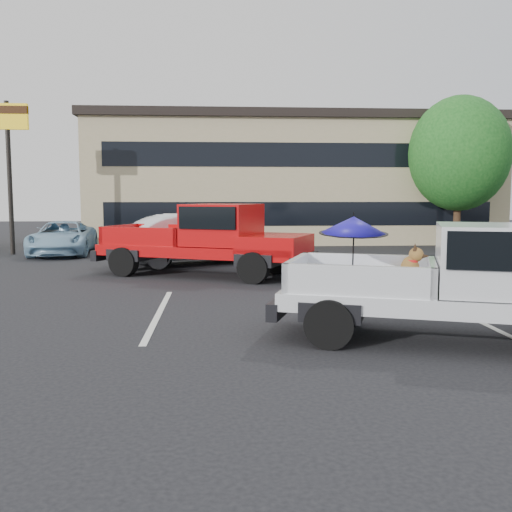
% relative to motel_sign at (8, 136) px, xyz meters
% --- Properties ---
extents(ground, '(90.00, 90.00, 0.00)m').
position_rel_motel_sign_xyz_m(ground, '(10.00, -14.00, -4.65)').
color(ground, black).
rests_on(ground, ground).
extents(stripe_left, '(0.12, 5.00, 0.01)m').
position_rel_motel_sign_xyz_m(stripe_left, '(7.00, -12.00, -4.65)').
color(stripe_left, silver).
rests_on(stripe_left, ground).
extents(stripe_right, '(0.12, 5.00, 0.01)m').
position_rel_motel_sign_xyz_m(stripe_right, '(13.00, -12.00, -4.65)').
color(stripe_right, silver).
rests_on(stripe_right, ground).
extents(motel_building, '(20.40, 8.40, 6.30)m').
position_rel_motel_sign_xyz_m(motel_building, '(12.00, 6.99, -1.45)').
color(motel_building, tan).
rests_on(motel_building, ground).
extents(motel_sign, '(1.60, 0.22, 6.00)m').
position_rel_motel_sign_xyz_m(motel_sign, '(0.00, 0.00, 0.00)').
color(motel_sign, black).
rests_on(motel_sign, ground).
extents(tree_right, '(4.46, 4.46, 6.78)m').
position_rel_motel_sign_xyz_m(tree_right, '(19.00, 2.00, -0.44)').
color(tree_right, '#332114').
rests_on(tree_right, ground).
extents(tree_back, '(4.68, 4.68, 7.11)m').
position_rel_motel_sign_xyz_m(tree_back, '(16.00, 10.00, -0.24)').
color(tree_back, '#332114').
rests_on(tree_back, ground).
extents(silver_pickup, '(6.02, 3.71, 2.06)m').
position_rel_motel_sign_xyz_m(silver_pickup, '(12.20, -14.64, -3.60)').
color(silver_pickup, black).
rests_on(silver_pickup, ground).
extents(red_pickup, '(6.68, 4.58, 2.09)m').
position_rel_motel_sign_xyz_m(red_pickup, '(8.14, -6.71, -3.51)').
color(red_pickup, black).
rests_on(red_pickup, ground).
extents(silver_sedan, '(5.48, 3.84, 1.72)m').
position_rel_motel_sign_xyz_m(silver_sedan, '(7.36, -3.69, -3.79)').
color(silver_sedan, '#B9BDC1').
rests_on(silver_sedan, ground).
extents(blue_suv, '(2.60, 4.93, 1.32)m').
position_rel_motel_sign_xyz_m(blue_suv, '(2.01, -0.16, -3.99)').
color(blue_suv, '#89B3CD').
rests_on(blue_suv, ground).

